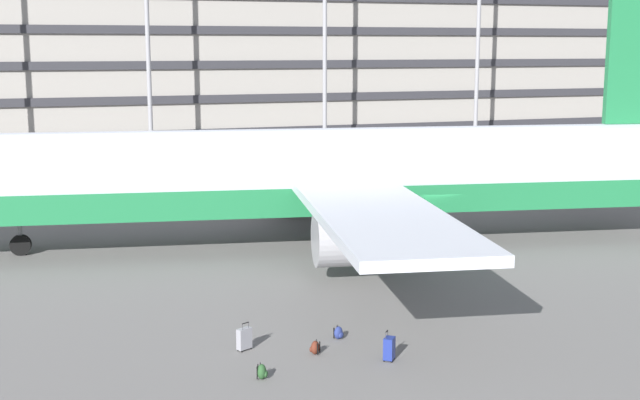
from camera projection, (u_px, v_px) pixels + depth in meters
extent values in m
plane|color=slate|center=(437.00, 244.00, 39.97)|extent=(600.00, 600.00, 0.00)
cube|color=gray|center=(215.00, 62.00, 85.54)|extent=(120.30, 20.72, 14.79)
cube|color=#2D2D33|center=(240.00, 132.00, 76.80)|extent=(119.09, 0.24, 0.70)
cube|color=#2D2D33|center=(240.00, 98.00, 76.28)|extent=(119.09, 0.24, 0.70)
cube|color=#2D2D33|center=(239.00, 65.00, 75.76)|extent=(119.09, 0.24, 0.70)
cube|color=#2D2D33|center=(239.00, 30.00, 75.24)|extent=(119.09, 0.24, 0.70)
cylinder|color=silver|center=(312.00, 171.00, 39.24)|extent=(34.15, 9.30, 3.94)
cube|color=#1E723F|center=(312.00, 195.00, 39.43)|extent=(32.79, 9.01, 1.26)
cube|color=silver|center=(603.00, 145.00, 45.30)|extent=(2.72, 6.11, 0.20)
cube|color=silver|center=(379.00, 215.00, 30.61)|extent=(6.62, 14.78, 0.36)
cube|color=silver|center=(305.00, 153.00, 48.29)|extent=(6.62, 14.78, 0.36)
cylinder|color=#9E9EA3|center=(351.00, 238.00, 33.27)|extent=(3.12, 2.59, 2.16)
cylinder|color=#9E9EA3|center=(303.00, 185.00, 45.96)|extent=(3.12, 2.59, 2.16)
cylinder|color=black|center=(21.00, 245.00, 37.72)|extent=(0.94, 0.49, 0.90)
cylinder|color=slate|center=(20.00, 229.00, 37.60)|extent=(0.20, 0.20, 1.42)
cylinder|color=black|center=(348.00, 242.00, 38.35)|extent=(0.94, 0.49, 0.90)
cylinder|color=slate|center=(349.00, 226.00, 38.22)|extent=(0.20, 0.20, 1.42)
cylinder|color=black|center=(335.00, 226.00, 41.60)|extent=(0.94, 0.49, 0.90)
cylinder|color=slate|center=(335.00, 212.00, 41.47)|extent=(0.20, 0.20, 1.42)
cylinder|color=gray|center=(148.00, 37.00, 67.62)|extent=(0.36, 0.36, 19.38)
cylinder|color=gray|center=(325.00, 29.00, 72.04)|extent=(0.36, 0.36, 20.84)
cylinder|color=gray|center=(479.00, 2.00, 76.08)|extent=(0.36, 0.36, 25.61)
cylinder|color=gray|center=(619.00, 40.00, 81.27)|extent=(0.36, 0.36, 19.20)
cube|color=gray|center=(244.00, 338.00, 25.92)|extent=(0.51, 0.40, 0.63)
cylinder|color=#333338|center=(242.00, 327.00, 25.71)|extent=(0.02, 0.02, 0.18)
cylinder|color=#333338|center=(249.00, 325.00, 25.89)|extent=(0.02, 0.02, 0.18)
cube|color=black|center=(245.00, 323.00, 25.79)|extent=(0.24, 0.14, 0.02)
cylinder|color=black|center=(238.00, 350.00, 25.90)|extent=(0.04, 0.05, 0.05)
cylinder|color=black|center=(247.00, 347.00, 26.16)|extent=(0.04, 0.05, 0.05)
cylinder|color=black|center=(242.00, 352.00, 25.79)|extent=(0.04, 0.05, 0.05)
cylinder|color=black|center=(251.00, 348.00, 26.05)|extent=(0.04, 0.05, 0.05)
cube|color=navy|center=(389.00, 348.00, 25.06)|extent=(0.45, 0.46, 0.65)
cylinder|color=#333338|center=(388.00, 333.00, 25.11)|extent=(0.02, 0.02, 0.18)
cylinder|color=#333338|center=(386.00, 335.00, 24.92)|extent=(0.02, 0.02, 0.18)
cube|color=black|center=(387.00, 331.00, 25.00)|extent=(0.15, 0.18, 0.02)
cylinder|color=black|center=(394.00, 358.00, 25.23)|extent=(0.05, 0.05, 0.05)
cylinder|color=black|center=(391.00, 362.00, 24.95)|extent=(0.05, 0.05, 0.05)
cylinder|color=black|center=(387.00, 357.00, 25.30)|extent=(0.05, 0.05, 0.05)
cylinder|color=black|center=(384.00, 361.00, 25.02)|extent=(0.05, 0.05, 0.05)
ellipsoid|color=#264C26|center=(262.00, 372.00, 23.69)|extent=(0.36, 0.39, 0.43)
ellipsoid|color=#264C26|center=(266.00, 374.00, 23.69)|extent=(0.19, 0.25, 0.19)
torus|color=black|center=(260.00, 364.00, 23.65)|extent=(0.04, 0.08, 0.08)
cube|color=black|center=(258.00, 370.00, 23.79)|extent=(0.04, 0.04, 0.36)
cube|color=black|center=(257.00, 373.00, 23.61)|extent=(0.04, 0.04, 0.36)
ellipsoid|color=navy|center=(338.00, 333.00, 26.94)|extent=(0.41, 0.39, 0.40)
ellipsoid|color=navy|center=(341.00, 335.00, 26.90)|extent=(0.25, 0.23, 0.18)
torus|color=black|center=(337.00, 326.00, 26.93)|extent=(0.07, 0.06, 0.08)
cube|color=black|center=(337.00, 331.00, 27.08)|extent=(0.04, 0.04, 0.34)
cube|color=black|center=(334.00, 333.00, 26.93)|extent=(0.04, 0.04, 0.34)
ellipsoid|color=#592619|center=(315.00, 348.00, 25.61)|extent=(0.40, 0.42, 0.41)
ellipsoid|color=#592619|center=(312.00, 349.00, 25.65)|extent=(0.23, 0.26, 0.19)
torus|color=black|center=(316.00, 341.00, 25.56)|extent=(0.06, 0.07, 0.08)
cube|color=black|center=(318.00, 349.00, 25.48)|extent=(0.04, 0.04, 0.35)
cube|color=black|center=(320.00, 347.00, 25.66)|extent=(0.04, 0.04, 0.35)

